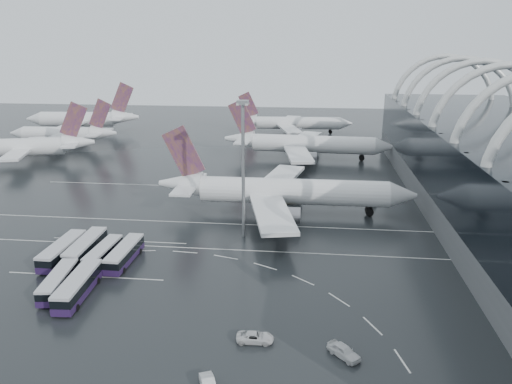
# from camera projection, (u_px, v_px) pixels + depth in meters

# --- Properties ---
(ground) EXTENTS (420.00, 420.00, 0.00)m
(ground) POSITION_uv_depth(u_px,v_px,m) (235.00, 246.00, 99.25)
(ground) COLOR black
(ground) RESTS_ON ground
(lane_marking_near) EXTENTS (120.00, 0.25, 0.01)m
(lane_marking_near) POSITION_uv_depth(u_px,v_px,m) (234.00, 250.00, 97.35)
(lane_marking_near) COLOR silver
(lane_marking_near) RESTS_ON ground
(lane_marking_mid) EXTENTS (120.00, 0.25, 0.01)m
(lane_marking_mid) POSITION_uv_depth(u_px,v_px,m) (243.00, 224.00, 110.65)
(lane_marking_mid) COLOR silver
(lane_marking_mid) RESTS_ON ground
(lane_marking_far) EXTENTS (120.00, 0.25, 0.01)m
(lane_marking_far) POSITION_uv_depth(u_px,v_px,m) (257.00, 188.00, 137.24)
(lane_marking_far) COLOR silver
(lane_marking_far) RESTS_ON ground
(bus_bay_line_south) EXTENTS (28.00, 0.25, 0.01)m
(bus_bay_line_south) POSITION_uv_depth(u_px,v_px,m) (85.00, 276.00, 86.59)
(bus_bay_line_south) COLOR silver
(bus_bay_line_south) RESTS_ON ground
(bus_bay_line_north) EXTENTS (28.00, 0.25, 0.01)m
(bus_bay_line_north) POSITION_uv_depth(u_px,v_px,m) (119.00, 241.00, 101.78)
(bus_bay_line_north) COLOR silver
(bus_bay_line_north) RESTS_ON ground
(airliner_main) EXTENTS (60.19, 53.04, 20.47)m
(airliner_main) POSITION_uv_depth(u_px,v_px,m) (281.00, 192.00, 116.71)
(airliner_main) COLOR white
(airliner_main) RESTS_ON ground
(airliner_gate_b) EXTENTS (57.46, 51.64, 19.96)m
(airliner_gate_b) POSITION_uv_depth(u_px,v_px,m) (304.00, 144.00, 169.73)
(airliner_gate_b) COLOR white
(airliner_gate_b) RESTS_ON ground
(airliner_gate_c) EXTENTS (50.20, 46.33, 17.90)m
(airliner_gate_c) POSITION_uv_depth(u_px,v_px,m) (292.00, 123.00, 215.01)
(airliner_gate_c) COLOR white
(airliner_gate_c) RESTS_ON ground
(jet_remote_west) EXTENTS (45.08, 36.58, 19.81)m
(jet_remote_west) POSITION_uv_depth(u_px,v_px,m) (27.00, 147.00, 165.19)
(jet_remote_west) COLOR white
(jet_remote_west) RESTS_ON ground
(jet_remote_mid) EXTENTS (42.21, 33.93, 18.49)m
(jet_remote_mid) POSITION_uv_depth(u_px,v_px,m) (65.00, 134.00, 188.55)
(jet_remote_mid) COLOR white
(jet_remote_mid) RESTS_ON ground
(jet_remote_far) EXTENTS (50.01, 40.30, 21.78)m
(jet_remote_far) POSITION_uv_depth(u_px,v_px,m) (85.00, 119.00, 218.33)
(jet_remote_far) COLOR white
(jet_remote_far) RESTS_ON ground
(bus_row_near_a) EXTENTS (3.43, 13.88, 3.41)m
(bus_row_near_a) POSITION_uv_depth(u_px,v_px,m) (62.00, 251.00, 92.37)
(bus_row_near_a) COLOR #25123A
(bus_row_near_a) RESTS_ON ground
(bus_row_near_b) EXTENTS (3.54, 13.92, 3.41)m
(bus_row_near_b) POSITION_uv_depth(u_px,v_px,m) (86.00, 248.00, 93.77)
(bus_row_near_b) COLOR #25123A
(bus_row_near_b) RESTS_ON ground
(bus_row_near_c) EXTENTS (3.19, 12.13, 2.96)m
(bus_row_near_c) POSITION_uv_depth(u_px,v_px,m) (103.00, 253.00, 91.94)
(bus_row_near_c) COLOR #25123A
(bus_row_near_c) RESTS_ON ground
(bus_row_near_d) EXTENTS (3.29, 13.07, 3.21)m
(bus_row_near_d) POSITION_uv_depth(u_px,v_px,m) (125.00, 254.00, 91.38)
(bus_row_near_d) COLOR #25123A
(bus_row_near_d) RESTS_ON ground
(bus_row_far_b) EXTENTS (4.25, 12.47, 3.01)m
(bus_row_far_b) POSITION_uv_depth(u_px,v_px,m) (58.00, 282.00, 81.08)
(bus_row_far_b) COLOR #25123A
(bus_row_far_b) RESTS_ON ground
(bus_row_far_c) EXTENTS (3.88, 13.91, 3.39)m
(bus_row_far_c) POSITION_uv_depth(u_px,v_px,m) (78.00, 286.00, 79.29)
(bus_row_far_c) COLOR #25123A
(bus_row_far_c) RESTS_ON ground
(van_curve_a) EXTENTS (5.17, 2.53, 1.41)m
(van_curve_a) POSITION_uv_depth(u_px,v_px,m) (255.00, 337.00, 67.65)
(van_curve_a) COLOR silver
(van_curve_a) RESTS_ON ground
(van_curve_b) EXTENTS (4.73, 4.86, 1.65)m
(van_curve_b) POSITION_uv_depth(u_px,v_px,m) (344.00, 351.00, 64.43)
(van_curve_b) COLOR silver
(van_curve_b) RESTS_ON ground
(floodlight_mast) EXTENTS (2.16, 2.16, 28.13)m
(floodlight_mast) POSITION_uv_depth(u_px,v_px,m) (243.00, 153.00, 98.93)
(floodlight_mast) COLOR gray
(floodlight_mast) RESTS_ON ground
(gse_cart_belly_c) EXTENTS (2.29, 1.35, 1.25)m
(gse_cart_belly_c) POSITION_uv_depth(u_px,v_px,m) (286.00, 211.00, 117.53)
(gse_cart_belly_c) COLOR #B28617
(gse_cart_belly_c) RESTS_ON ground
(gse_cart_belly_d) EXTENTS (2.12, 1.25, 1.15)m
(gse_cart_belly_d) POSITION_uv_depth(u_px,v_px,m) (372.00, 203.00, 123.24)
(gse_cart_belly_d) COLOR slate
(gse_cart_belly_d) RESTS_ON ground
(gse_cart_belly_e) EXTENTS (2.11, 1.24, 1.15)m
(gse_cart_belly_e) POSITION_uv_depth(u_px,v_px,m) (333.00, 198.00, 126.98)
(gse_cart_belly_e) COLOR #B28617
(gse_cart_belly_e) RESTS_ON ground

